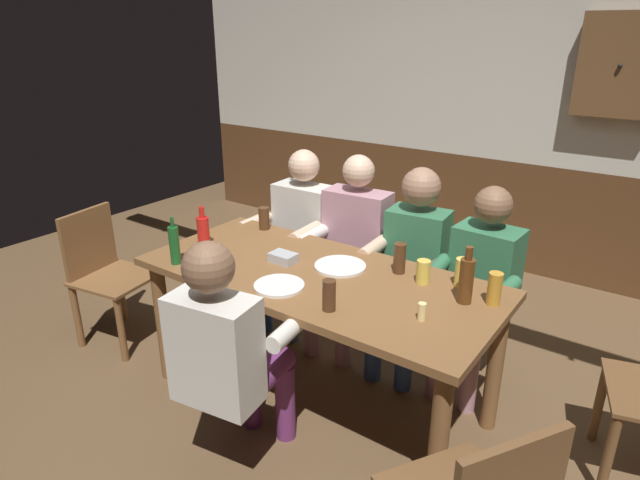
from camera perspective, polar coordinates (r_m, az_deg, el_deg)
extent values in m
plane|color=brown|center=(3.23, 0.75, -15.60)|extent=(7.50, 7.50, 0.00)
cube|color=beige|center=(4.73, 18.42, 17.63)|extent=(6.25, 0.12, 1.56)
cube|color=brown|center=(4.95, 16.75, 3.16)|extent=(6.25, 0.12, 0.93)
cube|color=brown|center=(2.76, -0.30, -3.94)|extent=(1.87, 0.85, 0.04)
cylinder|color=brown|center=(3.27, -16.30, -8.31)|extent=(0.08, 0.08, 0.74)
cylinder|color=brown|center=(2.38, 12.42, -20.54)|extent=(0.08, 0.08, 0.74)
cylinder|color=brown|center=(3.67, -7.99, -4.20)|extent=(0.08, 0.08, 0.74)
cylinder|color=brown|center=(2.91, 18.05, -12.56)|extent=(0.08, 0.08, 0.74)
cube|color=silver|center=(3.66, -1.65, 1.92)|extent=(0.41, 0.22, 0.52)
sphere|color=beige|center=(3.55, -1.72, 7.90)|extent=(0.21, 0.21, 0.21)
cylinder|color=#2D4C84|center=(3.59, -1.43, -2.62)|extent=(0.14, 0.38, 0.13)
cylinder|color=#2D4C84|center=(3.71, -4.24, -1.84)|extent=(0.14, 0.38, 0.13)
cylinder|color=#2D4C84|center=(3.57, -3.16, -7.59)|extent=(0.10, 0.10, 0.42)
cylinder|color=#2D4C84|center=(3.70, -5.94, -6.63)|extent=(0.10, 0.10, 0.42)
cylinder|color=silver|center=(3.34, -0.86, 0.42)|extent=(0.09, 0.28, 0.08)
cylinder|color=beige|center=(3.61, -6.93, 1.90)|extent=(0.09, 0.28, 0.08)
cube|color=#B78493|center=(3.44, 3.94, 0.79)|extent=(0.42, 0.23, 0.55)
sphere|color=beige|center=(3.32, 4.11, 7.32)|extent=(0.20, 0.20, 0.20)
cylinder|color=#B78493|center=(3.36, 4.28, -4.43)|extent=(0.16, 0.42, 0.13)
cylinder|color=#B78493|center=(3.46, 0.96, -3.59)|extent=(0.16, 0.42, 0.13)
cylinder|color=#B78493|center=(3.33, 2.48, -9.93)|extent=(0.10, 0.10, 0.42)
cylinder|color=#B78493|center=(3.43, -0.85, -8.91)|extent=(0.10, 0.10, 0.42)
cylinder|color=beige|center=(3.13, 5.69, -0.86)|extent=(0.10, 0.28, 0.08)
cylinder|color=beige|center=(3.34, -1.55, 0.74)|extent=(0.10, 0.28, 0.08)
cube|color=#33724C|center=(3.26, 10.20, -1.11)|extent=(0.37, 0.25, 0.50)
sphere|color=#9E755B|center=(3.13, 10.67, 5.56)|extent=(0.22, 0.22, 0.22)
cylinder|color=#2D4C84|center=(3.20, 10.57, -6.21)|extent=(0.17, 0.43, 0.13)
cylinder|color=#2D4C84|center=(3.25, 7.40, -5.47)|extent=(0.17, 0.43, 0.13)
cylinder|color=#2D4C84|center=(3.16, 8.90, -12.10)|extent=(0.10, 0.10, 0.42)
cylinder|color=#2D4C84|center=(3.22, 5.68, -11.24)|extent=(0.10, 0.10, 0.42)
cylinder|color=#33724C|center=(2.97, 12.22, -3.02)|extent=(0.11, 0.29, 0.08)
cylinder|color=#9E755B|center=(3.11, 5.09, -1.51)|extent=(0.11, 0.29, 0.08)
cube|color=#33724C|center=(3.13, 17.11, -2.97)|extent=(0.36, 0.25, 0.48)
sphere|color=brown|center=(3.00, 17.88, 3.55)|extent=(0.20, 0.20, 0.20)
cylinder|color=#B78493|center=(3.09, 17.39, -7.94)|extent=(0.15, 0.37, 0.13)
cylinder|color=#B78493|center=(3.15, 14.17, -6.98)|extent=(0.15, 0.37, 0.13)
cylinder|color=#B78493|center=(3.08, 15.48, -13.70)|extent=(0.10, 0.10, 0.42)
cylinder|color=#B78493|center=(3.14, 12.23, -12.60)|extent=(0.10, 0.10, 0.42)
cylinder|color=#33724C|center=(2.84, 18.95, -5.24)|extent=(0.10, 0.28, 0.08)
cylinder|color=brown|center=(2.98, 11.64, -3.18)|extent=(0.10, 0.28, 0.08)
cube|color=silver|center=(2.32, -11.04, -11.37)|extent=(0.40, 0.26, 0.48)
sphere|color=brown|center=(2.14, -11.75, -2.85)|extent=(0.21, 0.21, 0.21)
cylinder|color=#6B2D66|center=(2.60, -10.28, -13.21)|extent=(0.19, 0.44, 0.13)
cylinder|color=#6B2D66|center=(2.50, -6.42, -14.54)|extent=(0.19, 0.44, 0.13)
cylinder|color=#6B2D66|center=(2.90, -7.29, -15.51)|extent=(0.10, 0.10, 0.42)
cylinder|color=#6B2D66|center=(2.81, -3.70, -16.73)|extent=(0.10, 0.10, 0.42)
cylinder|color=brown|center=(2.59, -11.60, -7.10)|extent=(0.12, 0.29, 0.08)
cylinder|color=silver|center=(2.37, -3.28, -9.50)|extent=(0.12, 0.29, 0.08)
cylinder|color=brown|center=(2.80, 28.23, -19.52)|extent=(0.04, 0.04, 0.44)
cylinder|color=brown|center=(3.10, 27.46, -15.06)|extent=(0.04, 0.04, 0.44)
cube|color=brown|center=(3.71, -20.76, -3.80)|extent=(0.51, 0.51, 0.02)
cube|color=brown|center=(3.77, -23.31, -0.13)|extent=(0.10, 0.40, 0.42)
cylinder|color=brown|center=(3.80, -16.26, -6.46)|extent=(0.04, 0.04, 0.44)
cylinder|color=brown|center=(3.57, -20.31, -8.91)|extent=(0.04, 0.04, 0.44)
cylinder|color=brown|center=(4.05, -20.31, -5.20)|extent=(0.04, 0.04, 0.44)
cylinder|color=brown|center=(3.83, -24.33, -7.37)|extent=(0.04, 0.04, 0.44)
cylinder|color=#F9E08C|center=(2.36, 10.73, -7.46)|extent=(0.04, 0.04, 0.08)
cube|color=#B2B7BC|center=(2.89, -3.91, -1.87)|extent=(0.14, 0.10, 0.05)
cylinder|color=white|center=(2.62, -4.35, -4.85)|extent=(0.25, 0.25, 0.01)
cylinder|color=white|center=(2.82, 2.15, -2.79)|extent=(0.27, 0.27, 0.01)
cylinder|color=#593314|center=(2.52, 15.21, -4.23)|extent=(0.07, 0.07, 0.21)
cylinder|color=#593314|center=(2.46, 15.52, -1.36)|extent=(0.03, 0.03, 0.06)
cylinder|color=#195923|center=(2.93, -15.16, -0.55)|extent=(0.05, 0.05, 0.21)
cylinder|color=#195923|center=(2.89, -15.40, 1.83)|extent=(0.02, 0.02, 0.05)
cylinder|color=red|center=(3.16, -12.26, 0.90)|extent=(0.07, 0.07, 0.17)
cylinder|color=red|center=(3.12, -12.42, 2.88)|extent=(0.03, 0.03, 0.06)
cylinder|color=#4C2D19|center=(3.36, -5.94, 2.30)|extent=(0.07, 0.07, 0.14)
cylinder|color=gold|center=(2.55, 18.00, -4.93)|extent=(0.06, 0.06, 0.15)
cylinder|color=#E5C64C|center=(2.68, 10.87, -3.33)|extent=(0.07, 0.07, 0.12)
cylinder|color=#4C2D19|center=(2.77, 8.43, -1.93)|extent=(0.06, 0.06, 0.16)
cylinder|color=#4C2D19|center=(2.38, 0.97, -5.87)|extent=(0.06, 0.06, 0.14)
cylinder|color=#E5C64C|center=(2.69, 14.82, -3.35)|extent=(0.07, 0.07, 0.14)
cube|color=brown|center=(4.41, 29.33, 15.83)|extent=(0.56, 0.12, 0.70)
sphere|color=black|center=(4.33, 29.18, 15.80)|extent=(0.03, 0.03, 0.03)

